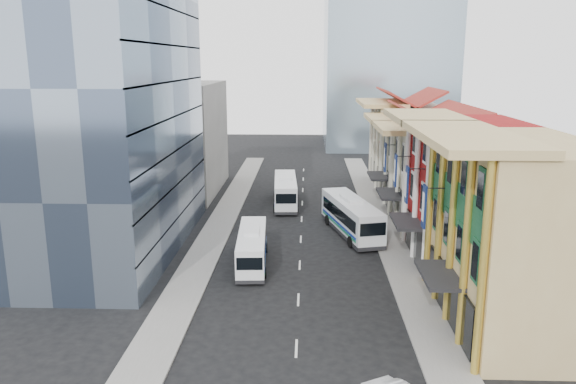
{
  "coord_description": "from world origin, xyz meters",
  "views": [
    {
      "loc": [
        0.56,
        -29.44,
        16.76
      ],
      "look_at": [
        -1.1,
        18.18,
        5.55
      ],
      "focal_mm": 35.0,
      "sensor_mm": 36.0,
      "label": 1
    }
  ],
  "objects_px": {
    "bus_left_near": "(252,246)",
    "bus_right": "(351,216)",
    "shophouse_tan": "(519,235)",
    "bus_left_far": "(285,190)",
    "office_tower": "(103,81)"
  },
  "relations": [
    {
      "from": "shophouse_tan",
      "to": "bus_right",
      "type": "xyz_separation_m",
      "value": [
        -9.08,
        18.79,
        -4.1
      ]
    },
    {
      "from": "bus_left_near",
      "to": "bus_right",
      "type": "distance_m",
      "value": 12.48
    },
    {
      "from": "shophouse_tan",
      "to": "office_tower",
      "type": "distance_m",
      "value": 35.19
    },
    {
      "from": "bus_left_far",
      "to": "office_tower",
      "type": "bearing_deg",
      "value": -135.77
    },
    {
      "from": "bus_left_near",
      "to": "bus_right",
      "type": "relative_size",
      "value": 0.83
    },
    {
      "from": "shophouse_tan",
      "to": "bus_left_far",
      "type": "height_order",
      "value": "shophouse_tan"
    },
    {
      "from": "shophouse_tan",
      "to": "office_tower",
      "type": "relative_size",
      "value": 0.47
    },
    {
      "from": "bus_left_far",
      "to": "bus_left_near",
      "type": "bearing_deg",
      "value": -98.67
    },
    {
      "from": "bus_left_far",
      "to": "bus_right",
      "type": "distance_m",
      "value": 13.35
    },
    {
      "from": "bus_left_near",
      "to": "bus_left_far",
      "type": "relative_size",
      "value": 0.88
    },
    {
      "from": "bus_left_far",
      "to": "bus_right",
      "type": "relative_size",
      "value": 0.93
    },
    {
      "from": "shophouse_tan",
      "to": "bus_left_near",
      "type": "bearing_deg",
      "value": 150.77
    },
    {
      "from": "shophouse_tan",
      "to": "office_tower",
      "type": "height_order",
      "value": "office_tower"
    },
    {
      "from": "bus_left_near",
      "to": "shophouse_tan",
      "type": "bearing_deg",
      "value": -32.58
    },
    {
      "from": "shophouse_tan",
      "to": "bus_right",
      "type": "bearing_deg",
      "value": 115.79
    }
  ]
}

